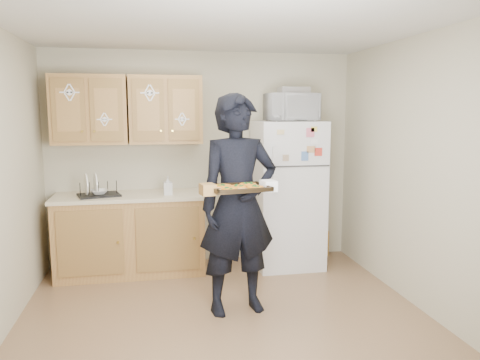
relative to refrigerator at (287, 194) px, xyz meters
name	(u,v)px	position (x,y,z in m)	size (l,w,h in m)	color
floor	(227,324)	(-0.95, -1.43, -0.85)	(3.60, 3.60, 0.00)	brown
ceiling	(226,22)	(-0.95, -1.43, 1.65)	(3.60, 3.60, 0.00)	silver
wall_back	(203,159)	(-0.95, 0.37, 0.40)	(3.60, 0.04, 2.50)	#B3AC91
wall_front	(291,238)	(-0.95, -3.23, 0.40)	(3.60, 0.04, 2.50)	#B3AC91
wall_right	(425,175)	(0.85, -1.43, 0.40)	(0.04, 3.60, 2.50)	#B3AC91
refrigerator	(287,194)	(0.00, 0.00, 0.00)	(0.75, 0.70, 1.70)	silver
base_cabinet	(131,236)	(-1.80, 0.05, -0.42)	(1.60, 0.60, 0.86)	brown
countertop	(130,196)	(-1.80, 0.05, 0.03)	(1.64, 0.64, 0.04)	beige
upper_cab_left	(90,110)	(-2.20, 0.18, 0.98)	(0.80, 0.33, 0.75)	brown
upper_cab_right	(166,110)	(-1.38, 0.18, 0.98)	(0.80, 0.33, 0.75)	brown
cereal_box	(320,243)	(0.52, 0.24, -0.69)	(0.20, 0.07, 0.32)	#D7C54C
person	(238,205)	(-0.80, -1.17, 0.13)	(0.72, 0.47, 1.97)	black
baking_tray	(239,189)	(-0.85, -1.46, 0.33)	(0.47, 0.35, 0.04)	black
pizza_front_left	(229,189)	(-0.95, -1.56, 0.35)	(0.16, 0.16, 0.02)	orange
pizza_front_right	(255,187)	(-0.73, -1.52, 0.35)	(0.16, 0.16, 0.02)	orange
pizza_back_left	(223,186)	(-0.98, -1.40, 0.35)	(0.16, 0.16, 0.02)	orange
pizza_back_right	(248,184)	(-0.76, -1.37, 0.35)	(0.16, 0.16, 0.02)	orange
pizza_center	(239,187)	(-0.85, -1.46, 0.35)	(0.16, 0.16, 0.02)	orange
microwave	(291,107)	(0.02, -0.05, 1.01)	(0.56, 0.38, 0.31)	silver
foil_pan	(294,90)	(0.05, -0.02, 1.20)	(0.33, 0.23, 0.07)	silver
dish_rack	(99,188)	(-2.12, 0.01, 0.14)	(0.43, 0.32, 0.17)	black
bowl	(99,192)	(-2.12, 0.01, 0.09)	(0.19, 0.19, 0.05)	white
soap_bottle	(168,186)	(-1.38, -0.06, 0.15)	(0.09, 0.09, 0.21)	silver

